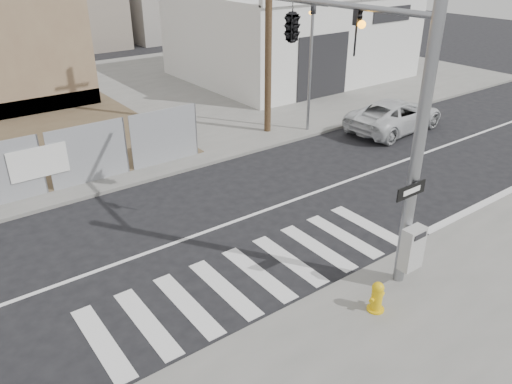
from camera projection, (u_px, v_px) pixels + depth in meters
ground at (205, 232)px, 14.17m from camera, size 100.00×100.00×0.00m
sidewalk_far at (55, 111)px, 24.21m from camera, size 50.00×20.00×0.12m
signal_pole at (330, 64)px, 11.91m from camera, size 0.96×5.87×7.00m
far_signal_pole at (311, 50)px, 20.20m from camera, size 0.16×0.20×5.60m
concrete_wall_right at (30, 42)px, 22.53m from camera, size 5.50×1.30×8.00m
auto_shop at (290, 34)px, 29.84m from camera, size 12.00×10.20×5.95m
utility_pole_right at (269, 6)px, 19.28m from camera, size 1.60×0.28×10.00m
fire_hydrant at (377, 297)px, 10.82m from camera, size 0.50×0.50×0.72m
suv at (395, 115)px, 21.68m from camera, size 5.04×2.61×1.36m
traffic_cone_d at (83, 170)px, 16.89m from camera, size 0.46×0.46×0.75m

